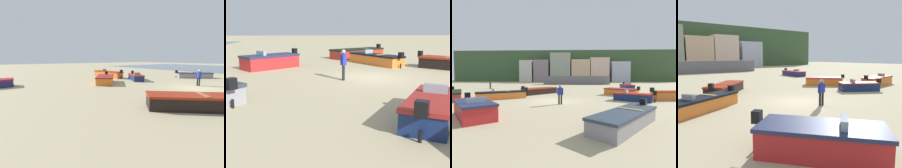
{
  "view_description": "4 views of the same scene",
  "coord_description": "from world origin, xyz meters",
  "views": [
    {
      "loc": [
        -6.41,
        14.31,
        2.7
      ],
      "look_at": [
        2.92,
        7.47,
        0.76
      ],
      "focal_mm": 24.36,
      "sensor_mm": 36.0,
      "label": 1
    },
    {
      "loc": [
        15.1,
        -2.81,
        2.77
      ],
      "look_at": [
        4.33,
        -2.12,
        0.55
      ],
      "focal_mm": 44.48,
      "sensor_mm": 36.0,
      "label": 2
    },
    {
      "loc": [
        1.53,
        -15.58,
        2.39
      ],
      "look_at": [
        0.55,
        6.85,
        1.26
      ],
      "focal_mm": 27.26,
      "sensor_mm": 36.0,
      "label": 3
    },
    {
      "loc": [
        -8.33,
        -10.51,
        2.94
      ],
      "look_at": [
        1.35,
        2.62,
        0.82
      ],
      "focal_mm": 33.58,
      "sensor_mm": 36.0,
      "label": 4
    }
  ],
  "objects": [
    {
      "name": "ground_plane",
      "position": [
        0.0,
        0.0,
        0.0
      ],
      "size": [
        160.0,
        160.0,
        0.0
      ],
      "primitive_type": "plane",
      "color": "tan"
    },
    {
      "name": "boat_navy_3",
      "position": [
        7.3,
        0.51,
        0.39
      ],
      "size": [
        3.59,
        2.82,
        1.06
      ],
      "rotation": [
        0.0,
        0.0,
        1.05
      ],
      "color": "navy",
      "rests_on": "ground"
    },
    {
      "name": "boat_red_4",
      "position": [
        -4.02,
        -6.23,
        0.48
      ],
      "size": [
        3.75,
        3.98,
        1.26
      ],
      "rotation": [
        0.0,
        0.0,
        3.85
      ],
      "color": "red",
      "rests_on": "ground"
    },
    {
      "name": "boat_red_6",
      "position": [
        -10.3,
        0.6,
        0.43
      ],
      "size": [
        4.32,
        5.29,
        1.16
      ],
      "rotation": [
        0.0,
        0.0,
        3.73
      ],
      "color": "red",
      "rests_on": "ground"
    },
    {
      "name": "boat_orange_8",
      "position": [
        -5.57,
        1.35,
        0.4
      ],
      "size": [
        4.82,
        3.64,
        1.1
      ],
      "rotation": [
        0.0,
        0.0,
        2.12
      ],
      "color": "orange",
      "rests_on": "ground"
    },
    {
      "name": "beach_walker_foreground",
      "position": [
        0.6,
        -1.6,
        0.95
      ],
      "size": [
        0.54,
        0.38,
        1.62
      ],
      "rotation": [
        0.0,
        0.0,
        3.01
      ],
      "color": "black",
      "rests_on": "ground"
    }
  ]
}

